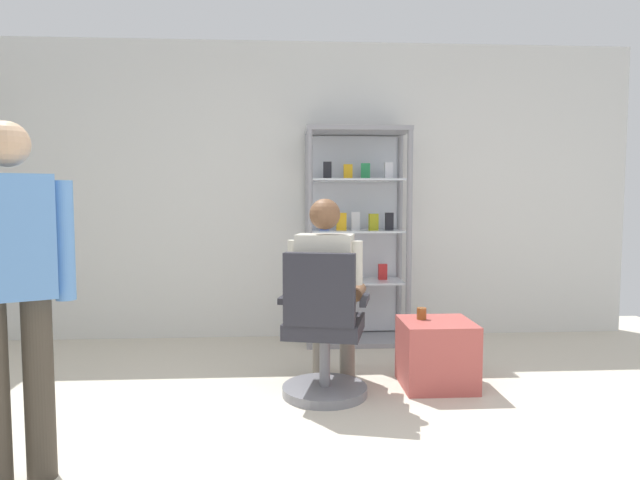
{
  "coord_description": "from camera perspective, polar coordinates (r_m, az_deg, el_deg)",
  "views": [
    {
      "loc": [
        -0.22,
        -2.14,
        1.3
      ],
      "look_at": [
        0.01,
        1.69,
        1.0
      ],
      "focal_mm": 31.0,
      "sensor_mm": 36.0,
      "label": 1
    }
  ],
  "objects": [
    {
      "name": "display_cabinet_main",
      "position": [
        4.95,
        3.71,
        0.6
      ],
      "size": [
        0.9,
        0.45,
        1.9
      ],
      "color": "gray",
      "rests_on": "ground"
    },
    {
      "name": "tea_glass",
      "position": [
        3.92,
        10.44,
        -7.47
      ],
      "size": [
        0.07,
        0.07,
        0.08
      ],
      "primitive_type": "cylinder",
      "color": "brown",
      "rests_on": "storage_crate"
    },
    {
      "name": "seated_shopkeeper",
      "position": [
        3.7,
        0.77,
        -4.68
      ],
      "size": [
        0.55,
        0.62,
        1.29
      ],
      "color": "slate",
      "rests_on": "ground"
    },
    {
      "name": "back_wall",
      "position": [
        5.14,
        -1.04,
        5.02
      ],
      "size": [
        6.0,
        0.1,
        2.7
      ],
      "primitive_type": "cube",
      "color": "silver",
      "rests_on": "ground"
    },
    {
      "name": "office_chair",
      "position": [
        3.6,
        0.35,
        -10.1
      ],
      "size": [
        0.61,
        0.58,
        0.96
      ],
      "color": "slate",
      "rests_on": "ground"
    },
    {
      "name": "standing_customer",
      "position": [
        2.8,
        -29.21,
        -3.61
      ],
      "size": [
        0.48,
        0.35,
        1.63
      ],
      "color": "#3F382D",
      "rests_on": "ground"
    },
    {
      "name": "storage_crate",
      "position": [
        3.95,
        11.93,
        -11.4
      ],
      "size": [
        0.48,
        0.46,
        0.45
      ],
      "primitive_type": "cube",
      "color": "#B24C47",
      "rests_on": "ground"
    }
  ]
}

